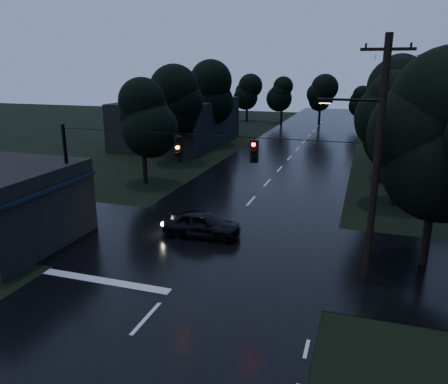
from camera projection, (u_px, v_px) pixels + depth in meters
The scene contains 15 objects.
main_road at pixel (280, 169), 38.60m from camera, with size 12.00×120.00×0.02m, color black.
cross_street at pixel (211, 246), 22.16m from camera, with size 60.00×9.00×0.02m, color black.
building_far_left at pixel (179, 122), 51.21m from camera, with size 10.00×16.00×5.00m, color black.
utility_pole_main at pixel (375, 157), 17.58m from camera, with size 3.50×0.30×10.00m.
utility_pole_far at pixel (384, 133), 33.23m from camera, with size 2.00×0.30×7.50m.
anchor_pole_left at pixel (68, 182), 22.65m from camera, with size 0.18×0.18×6.00m, color black.
span_signals at pixel (214, 148), 19.62m from camera, with size 15.00×0.37×1.12m.
tree_corner_near at pixel (441, 135), 18.43m from camera, with size 4.48×4.48×9.44m.
tree_left_a at pixel (142, 115), 32.52m from camera, with size 3.92×3.92×8.26m.
tree_left_b at pixel (178, 102), 39.90m from camera, with size 4.20×4.20×8.85m.
tree_left_c at pixel (209, 92), 49.11m from camera, with size 4.48×4.48×9.44m.
tree_right_a at pixel (401, 119), 27.06m from camera, with size 4.20×4.20×8.85m.
tree_right_b at pixel (404, 103), 34.08m from camera, with size 4.48×4.48×9.44m.
tree_right_c at pixel (404, 92), 42.93m from camera, with size 4.76×4.76×10.03m.
car at pixel (202, 224), 23.23m from camera, with size 1.67×4.14×1.41m, color black.
Camera 1 is at (6.97, -7.32, 8.79)m, focal length 35.00 mm.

